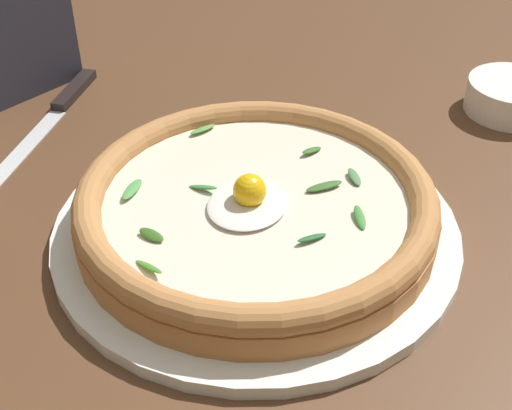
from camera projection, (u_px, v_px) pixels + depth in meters
name	position (u px, v px, depth m)	size (l,w,h in m)	color
ground_plane	(202.00, 253.00, 0.59)	(2.40, 2.40, 0.03)	brown
pizza_plate	(256.00, 229.00, 0.58)	(0.34, 0.34, 0.01)	white
pizza	(256.00, 205.00, 0.57)	(0.30, 0.30, 0.05)	#C17B43
side_bowl	(512.00, 97.00, 0.75)	(0.10, 0.10, 0.03)	white
table_knife	(60.00, 107.00, 0.76)	(0.23, 0.07, 0.01)	silver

